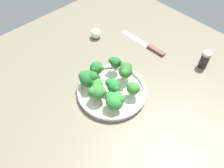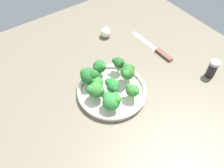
{
  "view_description": "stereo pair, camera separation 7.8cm",
  "coord_description": "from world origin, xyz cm",
  "px_view_note": "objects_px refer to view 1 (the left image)",
  "views": [
    {
      "loc": [
        42.43,
        -42.2,
        74.43
      ],
      "look_at": [
        1.15,
        -3.3,
        5.91
      ],
      "focal_mm": 36.64,
      "sensor_mm": 36.0,
      "label": 1
    },
    {
      "loc": [
        47.35,
        -36.21,
        74.43
      ],
      "look_at": [
        1.15,
        -3.3,
        5.91
      ],
      "focal_mm": 36.64,
      "sensor_mm": 36.0,
      "label": 2
    }
  ],
  "objects_px": {
    "broccoli_floret_5": "(115,100)",
    "garlic_bulb": "(96,33)",
    "bowl": "(112,91)",
    "broccoli_floret_0": "(97,92)",
    "broccoli_floret_8": "(97,68)",
    "broccoli_floret_6": "(115,62)",
    "broccoli_floret_1": "(113,85)",
    "broccoli_floret_2": "(88,78)",
    "pepper_shaker": "(205,59)",
    "broccoli_floret_4": "(133,88)",
    "knife": "(148,46)",
    "broccoli_floret_7": "(97,85)",
    "broccoli_floret_3": "(126,71)"
  },
  "relations": [
    {
      "from": "bowl",
      "to": "pepper_shaker",
      "type": "distance_m",
      "value": 0.44
    },
    {
      "from": "broccoli_floret_8",
      "to": "knife",
      "type": "bearing_deg",
      "value": 87.16
    },
    {
      "from": "broccoli_floret_8",
      "to": "broccoli_floret_6",
      "type": "bearing_deg",
      "value": 65.05
    },
    {
      "from": "bowl",
      "to": "broccoli_floret_5",
      "type": "height_order",
      "value": "broccoli_floret_5"
    },
    {
      "from": "bowl",
      "to": "broccoli_floret_5",
      "type": "bearing_deg",
      "value": -36.82
    },
    {
      "from": "knife",
      "to": "garlic_bulb",
      "type": "xyz_separation_m",
      "value": [
        -0.23,
        -0.14,
        0.02
      ]
    },
    {
      "from": "broccoli_floret_2",
      "to": "garlic_bulb",
      "type": "relative_size",
      "value": 1.47
    },
    {
      "from": "broccoli_floret_4",
      "to": "broccoli_floret_6",
      "type": "bearing_deg",
      "value": 163.8
    },
    {
      "from": "broccoli_floret_2",
      "to": "broccoli_floret_4",
      "type": "bearing_deg",
      "value": 32.52
    },
    {
      "from": "knife",
      "to": "garlic_bulb",
      "type": "height_order",
      "value": "garlic_bulb"
    },
    {
      "from": "bowl",
      "to": "broccoli_floret_7",
      "type": "relative_size",
      "value": 4.89
    },
    {
      "from": "garlic_bulb",
      "to": "pepper_shaker",
      "type": "xyz_separation_m",
      "value": [
        0.48,
        0.22,
        0.02
      ]
    },
    {
      "from": "broccoli_floret_4",
      "to": "garlic_bulb",
      "type": "distance_m",
      "value": 0.42
    },
    {
      "from": "broccoli_floret_5",
      "to": "knife",
      "type": "xyz_separation_m",
      "value": [
        -0.16,
        0.38,
        -0.06
      ]
    },
    {
      "from": "garlic_bulb",
      "to": "bowl",
      "type": "bearing_deg",
      "value": -30.43
    },
    {
      "from": "broccoli_floret_7",
      "to": "broccoli_floret_8",
      "type": "relative_size",
      "value": 0.95
    },
    {
      "from": "broccoli_floret_1",
      "to": "knife",
      "type": "height_order",
      "value": "broccoli_floret_1"
    },
    {
      "from": "broccoli_floret_5",
      "to": "garlic_bulb",
      "type": "bearing_deg",
      "value": 148.36
    },
    {
      "from": "broccoli_floret_1",
      "to": "broccoli_floret_4",
      "type": "bearing_deg",
      "value": 36.61
    },
    {
      "from": "broccoli_floret_1",
      "to": "broccoli_floret_0",
      "type": "bearing_deg",
      "value": -103.33
    },
    {
      "from": "broccoli_floret_3",
      "to": "broccoli_floret_8",
      "type": "relative_size",
      "value": 1.21
    },
    {
      "from": "broccoli_floret_0",
      "to": "broccoli_floret_5",
      "type": "height_order",
      "value": "broccoli_floret_5"
    },
    {
      "from": "bowl",
      "to": "broccoli_floret_0",
      "type": "relative_size",
      "value": 4.07
    },
    {
      "from": "broccoli_floret_8",
      "to": "garlic_bulb",
      "type": "distance_m",
      "value": 0.28
    },
    {
      "from": "broccoli_floret_4",
      "to": "broccoli_floret_8",
      "type": "relative_size",
      "value": 0.99
    },
    {
      "from": "garlic_bulb",
      "to": "broccoli_floret_0",
      "type": "bearing_deg",
      "value": -39.64
    },
    {
      "from": "broccoli_floret_6",
      "to": "broccoli_floret_1",
      "type": "bearing_deg",
      "value": -48.24
    },
    {
      "from": "broccoli_floret_6",
      "to": "garlic_bulb",
      "type": "xyz_separation_m",
      "value": [
        -0.25,
        0.1,
        -0.04
      ]
    },
    {
      "from": "broccoli_floret_7",
      "to": "garlic_bulb",
      "type": "distance_m",
      "value": 0.36
    },
    {
      "from": "broccoli_floret_8",
      "to": "broccoli_floret_5",
      "type": "bearing_deg",
      "value": -19.72
    },
    {
      "from": "broccoli_floret_3",
      "to": "broccoli_floret_5",
      "type": "distance_m",
      "value": 0.15
    },
    {
      "from": "broccoli_floret_4",
      "to": "broccoli_floret_0",
      "type": "bearing_deg",
      "value": -124.83
    },
    {
      "from": "broccoli_floret_6",
      "to": "garlic_bulb",
      "type": "relative_size",
      "value": 1.22
    },
    {
      "from": "broccoli_floret_1",
      "to": "broccoli_floret_2",
      "type": "distance_m",
      "value": 0.1
    },
    {
      "from": "pepper_shaker",
      "to": "broccoli_floret_6",
      "type": "bearing_deg",
      "value": -126.47
    },
    {
      "from": "broccoli_floret_5",
      "to": "pepper_shaker",
      "type": "bearing_deg",
      "value": 77.74
    },
    {
      "from": "broccoli_floret_0",
      "to": "broccoli_floret_2",
      "type": "distance_m",
      "value": 0.08
    },
    {
      "from": "pepper_shaker",
      "to": "broccoli_floret_3",
      "type": "bearing_deg",
      "value": -118.15
    },
    {
      "from": "broccoli_floret_1",
      "to": "pepper_shaker",
      "type": "distance_m",
      "value": 0.44
    },
    {
      "from": "broccoli_floret_1",
      "to": "garlic_bulb",
      "type": "bearing_deg",
      "value": 149.74
    },
    {
      "from": "broccoli_floret_0",
      "to": "broccoli_floret_2",
      "type": "height_order",
      "value": "broccoli_floret_2"
    },
    {
      "from": "knife",
      "to": "garlic_bulb",
      "type": "bearing_deg",
      "value": -148.61
    },
    {
      "from": "broccoli_floret_3",
      "to": "broccoli_floret_7",
      "type": "relative_size",
      "value": 1.27
    },
    {
      "from": "broccoli_floret_2",
      "to": "broccoli_floret_5",
      "type": "distance_m",
      "value": 0.15
    },
    {
      "from": "broccoli_floret_4",
      "to": "broccoli_floret_1",
      "type": "bearing_deg",
      "value": -143.39
    },
    {
      "from": "broccoli_floret_2",
      "to": "knife",
      "type": "height_order",
      "value": "broccoli_floret_2"
    },
    {
      "from": "broccoli_floret_0",
      "to": "broccoli_floret_8",
      "type": "height_order",
      "value": "broccoli_floret_0"
    },
    {
      "from": "broccoli_floret_1",
      "to": "broccoli_floret_6",
      "type": "distance_m",
      "value": 0.12
    },
    {
      "from": "knife",
      "to": "pepper_shaker",
      "type": "height_order",
      "value": "pepper_shaker"
    },
    {
      "from": "broccoli_floret_0",
      "to": "broccoli_floret_5",
      "type": "distance_m",
      "value": 0.08
    }
  ]
}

